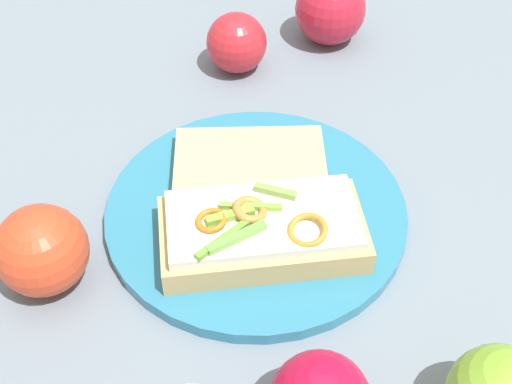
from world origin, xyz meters
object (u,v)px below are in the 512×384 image
object	(u,v)px
apple_2	(330,9)
apple_4	(42,250)
bread_slice_side	(250,167)
apple_5	(237,43)
plate	(256,212)
sandwich	(262,230)

from	to	relation	value
apple_2	apple_4	bearing A→B (deg)	-118.37
bread_slice_side	apple_5	world-z (taller)	apple_5
apple_4	apple_5	world-z (taller)	apple_4
plate	bread_slice_side	distance (m)	0.05
sandwich	bread_slice_side	bearing A→B (deg)	-90.27
bread_slice_side	sandwich	bearing A→B (deg)	95.52
apple_5	bread_slice_side	bearing A→B (deg)	-77.74
apple_5	sandwich	bearing A→B (deg)	-77.01
apple_2	sandwich	bearing A→B (deg)	-96.30
bread_slice_side	apple_4	xyz separation A→B (m)	(-0.15, -0.14, 0.02)
apple_4	plate	bearing A→B (deg)	29.94
sandwich	apple_5	xyz separation A→B (m)	(-0.06, 0.27, 0.00)
plate	bread_slice_side	world-z (taller)	bread_slice_side
sandwich	bread_slice_side	world-z (taller)	sandwich
plate	apple_2	world-z (taller)	apple_2
plate	apple_2	size ratio (longest dim) A/B	3.32
plate	apple_5	size ratio (longest dim) A/B	4.04
bread_slice_side	apple_5	size ratio (longest dim) A/B	2.08
plate	apple_4	distance (m)	0.19
bread_slice_side	apple_4	distance (m)	0.21
bread_slice_side	apple_2	size ratio (longest dim) A/B	1.71
apple_2	apple_4	world-z (taller)	apple_2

